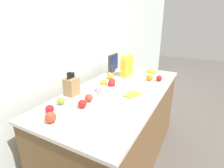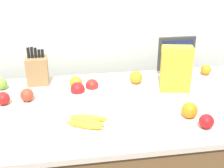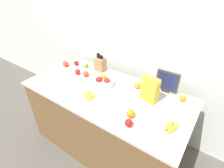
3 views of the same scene
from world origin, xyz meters
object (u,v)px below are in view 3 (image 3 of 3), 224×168
Objects in this scene: apple_rightmost at (86,74)px; orange_mid_right at (183,98)px; small_monitor at (167,82)px; banana_bunch_left at (89,95)px; knife_block at (100,64)px; apple_by_knife_block at (86,65)px; apple_near_bananas at (129,123)px; apple_rear at (76,63)px; orange_front_left at (131,113)px; banana_bunch_right at (171,127)px; fruit_bowl at (103,82)px; apple_middle at (66,64)px; orange_by_cereal at (137,85)px; cereal_box at (150,89)px; apple_leftmost at (78,72)px.

apple_rightmost reaches higher than orange_mid_right.
small_monitor reaches higher than banana_bunch_left.
knife_block reaches higher than apple_by_knife_block.
orange_mid_right is at bearing 10.04° from apple_rightmost.
banana_bunch_left is 0.43m from apple_rightmost.
apple_rear is at bearing 154.21° from apple_near_bananas.
small_monitor is 3.12× the size of orange_front_left.
banana_bunch_right is 1.56m from apple_rear.
apple_middle is (-0.72, 0.08, -0.01)m from fruit_bowl.
apple_middle is at bearing -171.24° from small_monitor.
knife_block is 3.43× the size of orange_by_cereal.
apple_by_knife_block is (0.25, 0.14, -0.01)m from apple_middle.
apple_rear reaches higher than banana_bunch_left.
apple_middle is at bearing 154.95° from banana_bunch_left.
banana_bunch_right is 2.60× the size of orange_mid_right.
fruit_bowl is at bearing -164.22° from cereal_box.
cereal_box is at bearing -33.31° from orange_by_cereal.
apple_leftmost is 1.06× the size of orange_mid_right.
orange_by_cereal is at bearing -8.94° from knife_block.
apple_middle is at bearing -174.72° from orange_by_cereal.
banana_bunch_right is at bearing -64.57° from small_monitor.
orange_by_cereal is at bearing 110.88° from orange_front_left.
orange_by_cereal is at bearing 11.67° from apple_leftmost.
apple_leftmost is at bearing -12.14° from apple_middle.
cereal_box is at bearing 0.25° from apple_rightmost.
banana_bunch_left is at bearing 167.60° from apple_near_bananas.
cereal_box is 3.38× the size of orange_by_cereal.
small_monitor is 0.72m from fruit_bowl.
fruit_bowl is 3.57× the size of apple_rear.
orange_front_left reaches higher than apple_by_knife_block.
orange_front_left is (0.52, -0.02, 0.02)m from banana_bunch_left.
fruit_bowl is 1.16× the size of banana_bunch_left.
orange_front_left is at bearing -17.03° from apple_leftmost.
cereal_box reaches higher than apple_middle.
apple_near_bananas is 0.87× the size of apple_middle.
banana_bunch_left is at bearing -128.48° from orange_by_cereal.
banana_bunch_right is 2.49× the size of apple_near_bananas.
apple_middle is at bearing -150.76° from apple_by_knife_block.
banana_bunch_left is 2.89× the size of apple_rightmost.
apple_rear is (-0.19, 0.18, -0.00)m from apple_leftmost.
apple_near_bananas is at bearing -12.40° from banana_bunch_left.
apple_near_bananas is 0.60m from orange_by_cereal.
banana_bunch_left is 0.80m from apple_middle.
orange_by_cereal is (-0.22, 0.56, 0.00)m from apple_near_bananas.
cereal_box is (-0.09, -0.25, 0.01)m from small_monitor.
apple_near_bananas reaches higher than orange_mid_right.
knife_block is 0.25m from apple_rightmost.
banana_bunch_left is (-0.56, -0.30, -0.13)m from cereal_box.
apple_rightmost is at bearing -5.57° from apple_middle.
banana_bunch_left is at bearing 178.18° from orange_front_left.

